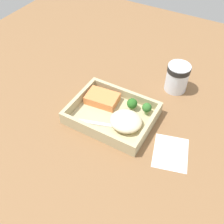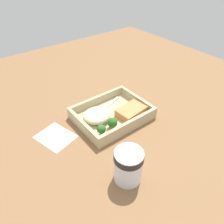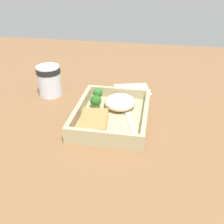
% 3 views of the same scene
% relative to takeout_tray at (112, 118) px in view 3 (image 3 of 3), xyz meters
% --- Properties ---
extents(ground_plane, '(1.60, 1.60, 0.02)m').
position_rel_takeout_tray_xyz_m(ground_plane, '(0.00, 0.00, -0.02)').
color(ground_plane, brown).
extents(takeout_tray, '(0.26, 0.20, 0.01)m').
position_rel_takeout_tray_xyz_m(takeout_tray, '(0.00, 0.00, 0.00)').
color(takeout_tray, tan).
rests_on(takeout_tray, ground_plane).
extents(tray_rim, '(0.26, 0.20, 0.03)m').
position_rel_takeout_tray_xyz_m(tray_rim, '(0.00, 0.00, 0.02)').
color(tray_rim, tan).
rests_on(tray_rim, takeout_tray).
extents(salmon_fillet, '(0.11, 0.08, 0.03)m').
position_rel_takeout_tray_xyz_m(salmon_fillet, '(-0.06, 0.04, 0.02)').
color(salmon_fillet, '#EC8447').
rests_on(salmon_fillet, takeout_tray).
extents(mashed_potatoes, '(0.10, 0.09, 0.04)m').
position_rel_takeout_tray_xyz_m(mashed_potatoes, '(0.06, -0.01, 0.02)').
color(mashed_potatoes, beige).
rests_on(mashed_potatoes, takeout_tray).
extents(broccoli_floret_1, '(0.03, 0.03, 0.04)m').
position_rel_takeout_tray_xyz_m(broccoli_floret_1, '(0.09, 0.06, 0.03)').
color(broccoli_floret_1, '#74A25D').
rests_on(broccoli_floret_1, takeout_tray).
extents(broccoli_floret_2, '(0.03, 0.03, 0.04)m').
position_rel_takeout_tray_xyz_m(broccoli_floret_2, '(0.04, 0.06, 0.03)').
color(broccoli_floret_2, '#88A563').
rests_on(broccoli_floret_2, takeout_tray).
extents(fork, '(0.16, 0.06, 0.00)m').
position_rel_takeout_tray_xyz_m(fork, '(-0.00, -0.05, 0.01)').
color(fork, silver).
rests_on(fork, takeout_tray).
extents(paper_cup, '(0.08, 0.08, 0.10)m').
position_rel_takeout_tray_xyz_m(paper_cup, '(0.13, 0.23, 0.05)').
color(paper_cup, white).
rests_on(paper_cup, ground_plane).
extents(receipt_slip, '(0.12, 0.14, 0.00)m').
position_rel_takeout_tray_xyz_m(receipt_slip, '(0.21, -0.03, -0.00)').
color(receipt_slip, white).
rests_on(receipt_slip, ground_plane).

